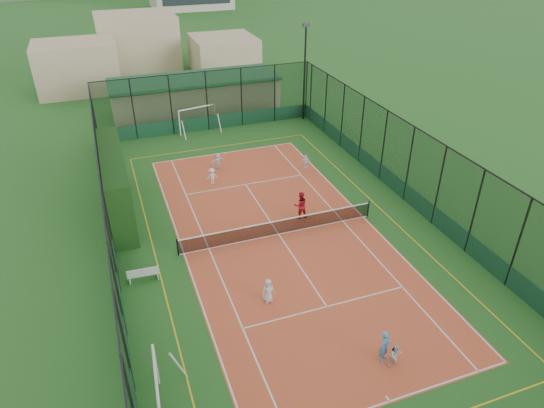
% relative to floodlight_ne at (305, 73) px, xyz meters
% --- Properties ---
extents(ground, '(300.00, 300.00, 0.00)m').
position_rel_floodlight_ne_xyz_m(ground, '(-8.60, -16.60, -4.12)').
color(ground, '#2C5D20').
rests_on(ground, ground).
extents(court_slab, '(11.17, 23.97, 0.01)m').
position_rel_floodlight_ne_xyz_m(court_slab, '(-8.60, -16.60, -4.12)').
color(court_slab, '#B64228').
rests_on(court_slab, ground).
extents(tennis_net, '(11.67, 0.12, 1.06)m').
position_rel_floodlight_ne_xyz_m(tennis_net, '(-8.60, -16.60, -3.59)').
color(tennis_net, black).
rests_on(tennis_net, ground).
extents(perimeter_fence, '(18.12, 34.12, 5.00)m').
position_rel_floodlight_ne_xyz_m(perimeter_fence, '(-8.60, -16.60, -1.62)').
color(perimeter_fence, black).
rests_on(perimeter_fence, ground).
extents(floodlight_ne, '(0.60, 0.26, 8.25)m').
position_rel_floodlight_ne_xyz_m(floodlight_ne, '(0.00, 0.00, 0.00)').
color(floodlight_ne, black).
rests_on(floodlight_ne, ground).
extents(clubhouse, '(15.20, 7.20, 3.15)m').
position_rel_floodlight_ne_xyz_m(clubhouse, '(-8.60, 5.40, -2.55)').
color(clubhouse, tan).
rests_on(clubhouse, ground).
extents(hedge_left, '(1.32, 8.82, 3.86)m').
position_rel_floodlight_ne_xyz_m(hedge_left, '(-16.90, -10.82, -2.20)').
color(hedge_left, black).
rests_on(hedge_left, ground).
extents(white_bench, '(1.58, 0.52, 0.88)m').
position_rel_floodlight_ne_xyz_m(white_bench, '(-16.40, -18.11, -3.69)').
color(white_bench, white).
rests_on(white_bench, ground).
extents(futsal_goal_near, '(3.30, 1.15, 2.09)m').
position_rel_floodlight_ne_xyz_m(futsal_goal_near, '(-16.76, -26.22, -3.08)').
color(futsal_goal_near, white).
rests_on(futsal_goal_near, ground).
extents(futsal_goal_far, '(3.44, 1.60, 2.14)m').
position_rel_floodlight_ne_xyz_m(futsal_goal_far, '(-9.57, 0.19, -3.06)').
color(futsal_goal_far, white).
rests_on(futsal_goal_far, ground).
extents(child_near_left, '(0.67, 0.48, 1.28)m').
position_rel_floodlight_ne_xyz_m(child_near_left, '(-11.05, -21.70, -3.48)').
color(child_near_left, silver).
rests_on(child_near_left, court_slab).
extents(child_near_mid, '(0.66, 0.61, 1.52)m').
position_rel_floodlight_ne_xyz_m(child_near_mid, '(-7.79, -26.63, -3.36)').
color(child_near_mid, '#4A97D2').
rests_on(child_near_mid, court_slab).
extents(child_near_right, '(0.57, 0.45, 1.15)m').
position_rel_floodlight_ne_xyz_m(child_near_right, '(-7.52, -27.05, -3.54)').
color(child_near_right, silver).
rests_on(child_near_right, court_slab).
extents(child_far_left, '(0.81, 0.54, 1.17)m').
position_rel_floodlight_ne_xyz_m(child_far_left, '(-10.71, -9.33, -3.53)').
color(child_far_left, white).
rests_on(child_far_left, court_slab).
extents(child_far_right, '(0.72, 0.31, 1.21)m').
position_rel_floodlight_ne_xyz_m(child_far_right, '(-3.90, -9.58, -3.51)').
color(child_far_right, white).
rests_on(child_far_right, court_slab).
extents(child_far_back, '(1.19, 0.82, 1.23)m').
position_rel_floodlight_ne_xyz_m(child_far_back, '(-9.77, -7.23, -3.50)').
color(child_far_back, white).
rests_on(child_far_back, court_slab).
extents(coach, '(0.89, 0.73, 1.72)m').
position_rel_floodlight_ne_xyz_m(coach, '(-6.73, -15.34, -3.25)').
color(coach, '#AF121E').
rests_on(coach, court_slab).
extents(tennis_balls, '(6.69, 1.63, 0.07)m').
position_rel_floodlight_ne_xyz_m(tennis_balls, '(-8.24, -15.12, -4.08)').
color(tennis_balls, '#CCE033').
rests_on(tennis_balls, court_slab).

